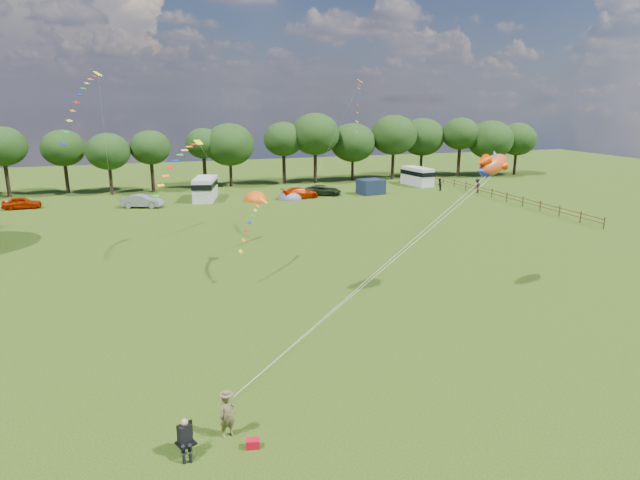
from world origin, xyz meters
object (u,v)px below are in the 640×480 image
object	(u,v)px
car_d	(323,190)
walker_a	(439,185)
campervan_c	(205,188)
campervan_d	(417,176)
fish_kite	(491,165)
car_c	(300,193)
walker_b	(477,186)
tent_orange	(256,200)
camp_chair	(185,433)
car_b	(142,201)
tent_greyblue	(290,199)
kite_flyer	(227,416)
car_a	(22,203)

from	to	relation	value
car_d	walker_a	size ratio (longest dim) A/B	2.77
campervan_c	walker_a	distance (m)	31.44
campervan_d	fish_kite	world-z (taller)	fish_kite
car_c	car_d	distance (m)	3.73
campervan_d	walker_b	world-z (taller)	campervan_d
car_d	tent_orange	size ratio (longest dim) A/B	1.48
fish_kite	walker_a	distance (m)	41.68
car_c	campervan_d	size ratio (longest dim) A/B	0.82
camp_chair	walker_b	distance (m)	60.80
car_b	walker_a	xyz separation A→B (m)	(38.82, -0.12, 0.10)
car_b	car_c	xyz separation A→B (m)	(19.04, 0.12, -0.08)
car_c	camp_chair	world-z (taller)	camp_chair
tent_greyblue	kite_flyer	world-z (taller)	kite_flyer
tent_greyblue	car_b	bearing A→B (deg)	-179.55
car_a	walker_b	xyz separation A→B (m)	(56.14, -6.34, 0.24)
kite_flyer	camp_chair	xyz separation A→B (m)	(-1.56, -0.66, 0.02)
car_b	campervan_d	size ratio (longest dim) A/B	0.78
car_d	walker_b	size ratio (longest dim) A/B	2.56
car_a	car_d	xyz separation A→B (m)	(35.70, -2.00, -0.04)
car_a	car_b	distance (m)	13.60
tent_greyblue	kite_flyer	distance (m)	49.15
campervan_d	car_a	bearing A→B (deg)	82.94
car_a	campervan_d	world-z (taller)	campervan_d
campervan_d	kite_flyer	bearing A→B (deg)	136.85
walker_a	tent_greyblue	bearing A→B (deg)	-42.11
campervan_d	camp_chair	size ratio (longest dim) A/B	3.84
car_c	tent_greyblue	xyz separation A→B (m)	(-1.27, 0.01, -0.67)
car_d	campervan_d	xyz separation A→B (m)	(15.73, 3.86, 0.75)
walker_b	car_d	bearing A→B (deg)	-40.76
car_a	camp_chair	distance (m)	52.94
tent_orange	walker_a	bearing A→B (deg)	-1.06
car_a	campervan_c	bearing A→B (deg)	-92.38
walker_a	fish_kite	bearing A→B (deg)	22.34
car_d	fish_kite	world-z (taller)	fish_kite
car_b	tent_orange	bearing A→B (deg)	-69.57
car_a	camp_chair	size ratio (longest dim) A/B	2.84
tent_greyblue	fish_kite	xyz separation A→B (m)	(2.92, -37.03, 8.32)
tent_orange	kite_flyer	xyz separation A→B (m)	(-10.31, -47.12, 0.83)
kite_flyer	walker_a	distance (m)	58.74
car_c	walker_a	distance (m)	19.78
tent_greyblue	walker_b	bearing A→B (deg)	-6.91
car_c	kite_flyer	bearing A→B (deg)	151.06
car_b	walker_a	bearing A→B (deg)	-71.25
campervan_c	walker_a	size ratio (longest dim) A/B	3.54
car_a	fish_kite	xyz separation A→B (m)	(33.85, -40.32, 7.65)
campervan_d	kite_flyer	xyz separation A→B (m)	(-35.14, -52.06, -0.55)
tent_greyblue	tent_orange	bearing A→B (deg)	177.19
campervan_c	tent_orange	bearing A→B (deg)	-97.85
campervan_d	tent_orange	xyz separation A→B (m)	(-24.83, -4.93, -1.38)
camp_chair	tent_orange	bearing A→B (deg)	51.64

